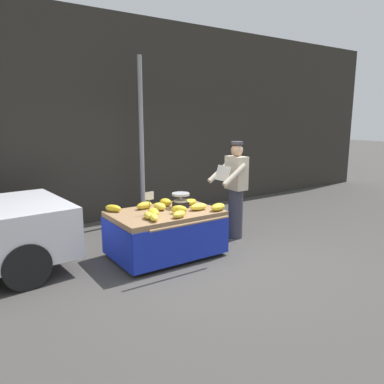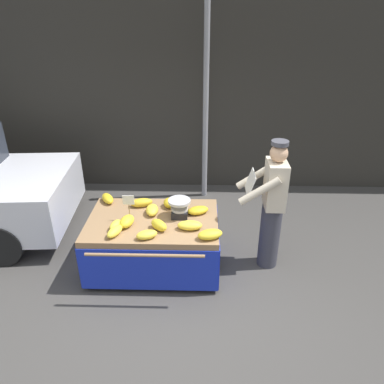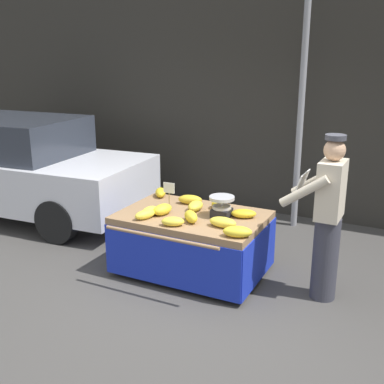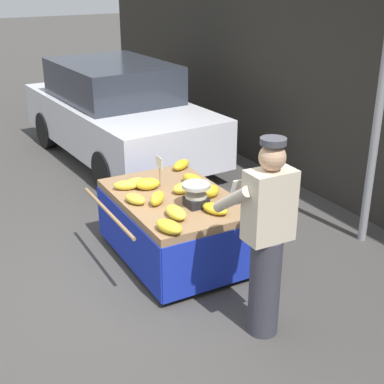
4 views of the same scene
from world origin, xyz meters
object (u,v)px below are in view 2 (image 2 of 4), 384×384
at_px(banana_cart, 153,232).
at_px(vendor_person, 272,206).
at_px(price_sign, 129,202).
at_px(banana_bunch_3, 116,225).
at_px(banana_bunch_11, 108,198).
at_px(banana_bunch_4, 127,221).
at_px(weighing_scale, 179,208).
at_px(banana_bunch_7, 159,225).
at_px(banana_bunch_6, 152,210).
at_px(banana_bunch_5, 141,203).
at_px(banana_bunch_9, 115,231).
at_px(banana_bunch_10, 170,203).
at_px(banana_bunch_2, 198,210).
at_px(banana_bunch_0, 210,234).
at_px(banana_bunch_8, 147,235).
at_px(street_pole, 206,104).
at_px(banana_bunch_1, 190,225).

xyz_separation_m(banana_cart, vendor_person, (1.47, 0.08, 0.36)).
bearing_deg(price_sign, banana_bunch_3, -122.64).
height_order(banana_bunch_3, banana_bunch_11, banana_bunch_11).
xyz_separation_m(banana_bunch_4, vendor_person, (1.76, 0.24, 0.10)).
xyz_separation_m(weighing_scale, banana_bunch_7, (-0.23, -0.31, -0.06)).
bearing_deg(banana_bunch_6, weighing_scale, -9.25).
distance_m(banana_bunch_5, vendor_person, 1.68).
height_order(banana_bunch_6, vendor_person, vendor_person).
distance_m(price_sign, vendor_person, 1.75).
distance_m(banana_bunch_3, vendor_person, 1.91).
bearing_deg(banana_cart, banana_bunch_5, 120.10).
distance_m(price_sign, banana_bunch_9, 0.41).
bearing_deg(banana_bunch_10, banana_bunch_3, -137.58).
bearing_deg(banana_bunch_6, banana_bunch_2, 2.02).
xyz_separation_m(banana_bunch_0, banana_bunch_11, (-1.36, 0.84, -0.00)).
bearing_deg(banana_bunch_0, banana_bunch_8, -178.78).
xyz_separation_m(banana_bunch_3, banana_bunch_11, (-0.25, 0.67, 0.00)).
xyz_separation_m(banana_bunch_10, vendor_person, (1.28, -0.23, 0.10)).
bearing_deg(banana_bunch_7, banana_bunch_9, -165.41).
distance_m(banana_bunch_5, banana_bunch_6, 0.25).
bearing_deg(banana_bunch_7, street_pole, 76.46).
xyz_separation_m(banana_bunch_3, banana_bunch_9, (0.02, -0.13, 0.00)).
bearing_deg(banana_bunch_10, street_pole, 75.01).
relative_size(banana_bunch_2, banana_bunch_10, 1.32).
bearing_deg(vendor_person, banana_bunch_4, -172.21).
height_order(banana_bunch_2, banana_bunch_6, banana_bunch_6).
xyz_separation_m(street_pole, banana_bunch_11, (-1.32, -1.62, -0.89)).
bearing_deg(banana_cart, banana_bunch_1, -25.17).
height_order(banana_bunch_0, banana_bunch_11, banana_bunch_0).
bearing_deg(banana_bunch_0, banana_bunch_7, 164.25).
relative_size(price_sign, banana_bunch_0, 1.17).
height_order(banana_bunch_8, banana_bunch_9, banana_bunch_9).
bearing_deg(banana_bunch_8, price_sign, 123.80).
distance_m(banana_bunch_0, banana_bunch_6, 0.90).
height_order(banana_bunch_5, banana_bunch_7, banana_bunch_7).
relative_size(street_pole, banana_bunch_1, 11.24).
bearing_deg(price_sign, banana_bunch_7, -28.67).
relative_size(weighing_scale, banana_bunch_5, 0.96).
bearing_deg(banana_bunch_7, banana_cart, 113.83).
distance_m(street_pole, banana_bunch_7, 2.52).
relative_size(price_sign, banana_bunch_3, 1.56).
bearing_deg(weighing_scale, banana_bunch_9, -148.57).
bearing_deg(banana_bunch_9, banana_bunch_11, 108.68).
bearing_deg(banana_bunch_1, banana_bunch_3, -178.98).
relative_size(banana_bunch_5, banana_bunch_6, 1.13).
bearing_deg(banana_bunch_6, banana_bunch_0, -36.53).
bearing_deg(banana_bunch_11, banana_bunch_0, -31.53).
distance_m(banana_bunch_5, banana_bunch_9, 0.72).
height_order(banana_bunch_0, banana_bunch_6, banana_bunch_6).
bearing_deg(banana_bunch_7, weighing_scale, 54.14).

